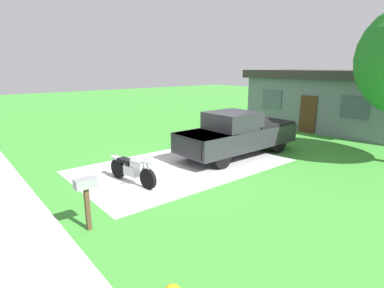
{
  "coord_description": "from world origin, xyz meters",
  "views": [
    {
      "loc": [
        8.97,
        -6.93,
        3.69
      ],
      "look_at": [
        0.34,
        0.14,
        0.9
      ],
      "focal_mm": 28.94,
      "sensor_mm": 36.0,
      "label": 1
    }
  ],
  "objects_px": {
    "pickup_truck": "(239,133)",
    "neighbor_house": "(331,99)",
    "mailbox": "(86,190)",
    "motorcycle": "(132,169)"
  },
  "relations": [
    {
      "from": "motorcycle",
      "to": "neighbor_house",
      "type": "height_order",
      "value": "neighbor_house"
    },
    {
      "from": "pickup_truck",
      "to": "neighbor_house",
      "type": "bearing_deg",
      "value": 94.47
    },
    {
      "from": "pickup_truck",
      "to": "mailbox",
      "type": "relative_size",
      "value": 4.47
    },
    {
      "from": "pickup_truck",
      "to": "mailbox",
      "type": "xyz_separation_m",
      "value": [
        2.09,
        -7.4,
        0.03
      ]
    },
    {
      "from": "mailbox",
      "to": "neighbor_house",
      "type": "relative_size",
      "value": 0.13
    },
    {
      "from": "mailbox",
      "to": "neighbor_house",
      "type": "bearing_deg",
      "value": 99.64
    },
    {
      "from": "motorcycle",
      "to": "neighbor_house",
      "type": "bearing_deg",
      "value": 93.23
    },
    {
      "from": "mailbox",
      "to": "motorcycle",
      "type": "bearing_deg",
      "value": 131.63
    },
    {
      "from": "pickup_truck",
      "to": "neighbor_house",
      "type": "relative_size",
      "value": 0.59
    },
    {
      "from": "neighbor_house",
      "to": "mailbox",
      "type": "bearing_deg",
      "value": -80.36
    }
  ]
}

